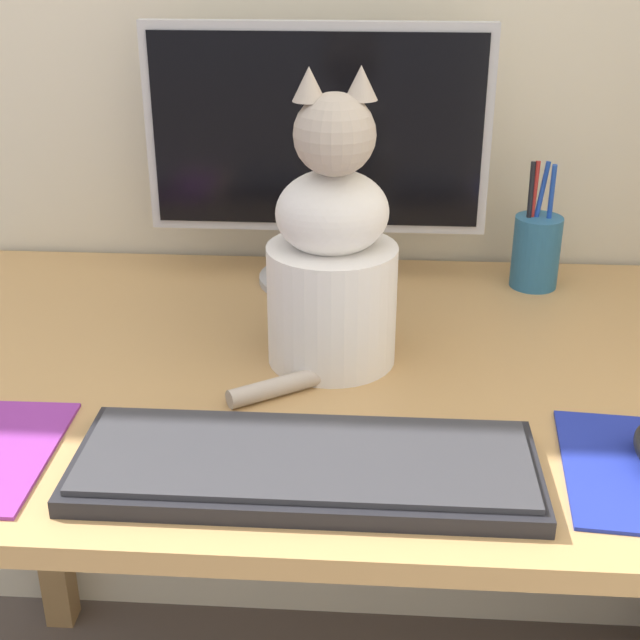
# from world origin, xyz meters

# --- Properties ---
(desk) EXTENTS (1.21, 0.71, 0.73)m
(desk) POSITION_xyz_m (0.00, 0.00, 0.63)
(desk) COLOR tan
(desk) RESTS_ON ground_plane
(monitor) EXTENTS (0.47, 0.17, 0.36)m
(monitor) POSITION_xyz_m (-0.08, 0.26, 0.93)
(monitor) COLOR #B2B2B7
(monitor) RESTS_ON desk
(keyboard) EXTENTS (0.45, 0.17, 0.02)m
(keyboard) POSITION_xyz_m (-0.05, -0.23, 0.74)
(keyboard) COLOR black
(keyboard) RESTS_ON desk
(cat) EXTENTS (0.20, 0.23, 0.35)m
(cat) POSITION_xyz_m (-0.04, 0.01, 0.86)
(cat) COLOR white
(cat) RESTS_ON desk
(pen_cup) EXTENTS (0.07, 0.07, 0.18)m
(pen_cup) POSITION_xyz_m (0.24, 0.26, 0.78)
(pen_cup) COLOR #286089
(pen_cup) RESTS_ON desk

